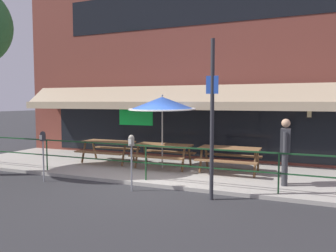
{
  "coord_description": "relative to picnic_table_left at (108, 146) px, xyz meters",
  "views": [
    {
      "loc": [
        3.92,
        -7.64,
        2.25
      ],
      "look_at": [
        0.12,
        1.6,
        1.5
      ],
      "focal_mm": 35.0,
      "sensor_mm": 36.0,
      "label": 1
    }
  ],
  "objects": [
    {
      "name": "ground_plane",
      "position": [
        2.35,
        -2.08,
        -0.71
      ],
      "size": [
        120.0,
        120.0,
        0.0
      ],
      "primitive_type": "plane",
      "color": "#2D2D30"
    },
    {
      "name": "patio_deck",
      "position": [
        2.35,
        -0.08,
        -0.66
      ],
      "size": [
        15.0,
        4.0,
        0.1
      ],
      "primitive_type": "cube",
      "color": "#ADA89E",
      "rests_on": "ground"
    },
    {
      "name": "restaurant_building",
      "position": [
        2.35,
        2.15,
        3.34
      ],
      "size": [
        15.0,
        1.6,
        8.16
      ],
      "color": "brown",
      "rests_on": "ground"
    },
    {
      "name": "patio_railing",
      "position": [
        2.35,
        -1.78,
        0.09
      ],
      "size": [
        13.84,
        0.04,
        0.97
      ],
      "color": "#194723",
      "rests_on": "patio_deck"
    },
    {
      "name": "picnic_table_left",
      "position": [
        0.0,
        0.0,
        0.0
      ],
      "size": [
        1.8,
        1.42,
        0.76
      ],
      "color": "brown",
      "rests_on": "patio_deck"
    },
    {
      "name": "picnic_table_centre",
      "position": [
        2.13,
        -0.07,
        0.0
      ],
      "size": [
        1.8,
        1.42,
        0.76
      ],
      "color": "brown",
      "rests_on": "patio_deck"
    },
    {
      "name": "picnic_table_right",
      "position": [
        4.27,
        0.02,
        0.0
      ],
      "size": [
        1.8,
        1.42,
        0.76
      ],
      "color": "brown",
      "rests_on": "patio_deck"
    },
    {
      "name": "patio_umbrella_centre",
      "position": [
        2.13,
        -0.15,
        1.47
      ],
      "size": [
        2.14,
        2.14,
        2.38
      ],
      "color": "#B7B2A8",
      "rests_on": "patio_deck"
    },
    {
      "name": "pedestrian_walking",
      "position": [
        5.89,
        -0.89,
        0.35
      ],
      "size": [
        0.25,
        0.62,
        1.71
      ],
      "color": "#333338",
      "rests_on": "patio_deck"
    },
    {
      "name": "parking_meter_near",
      "position": [
        -0.42,
        -2.65,
        0.44
      ],
      "size": [
        0.15,
        0.16,
        1.42
      ],
      "color": "gray",
      "rests_on": "ground"
    },
    {
      "name": "parking_meter_far",
      "position": [
        2.35,
        -2.59,
        0.44
      ],
      "size": [
        0.15,
        0.16,
        1.42
      ],
      "color": "gray",
      "rests_on": "ground"
    },
    {
      "name": "street_sign_pole",
      "position": [
        4.39,
        -2.53,
        1.17
      ],
      "size": [
        0.28,
        0.09,
        3.64
      ],
      "color": "#2D2D33",
      "rests_on": "ground"
    }
  ]
}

